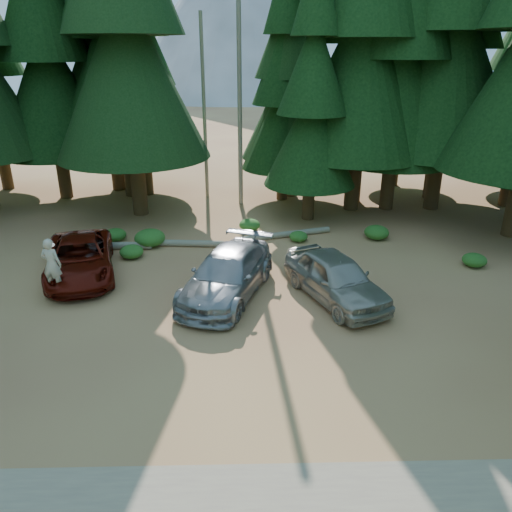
{
  "coord_description": "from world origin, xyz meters",
  "views": [
    {
      "loc": [
        0.99,
        -12.87,
        8.29
      ],
      "look_at": [
        1.4,
        3.81,
        1.25
      ],
      "focal_mm": 35.0,
      "sensor_mm": 36.0,
      "label": 1
    }
  ],
  "objects_px": {
    "silver_minivan_center": "(227,275)",
    "log_left": "(98,246)",
    "red_pickup": "(80,258)",
    "silver_minivan_right": "(336,277)",
    "log_mid": "(184,243)",
    "frisbee_player": "(52,264)",
    "log_right": "(286,234)"
  },
  "relations": [
    {
      "from": "frisbee_player",
      "to": "silver_minivan_right",
      "type": "bearing_deg",
      "value": -171.55
    },
    {
      "from": "red_pickup",
      "to": "silver_minivan_center",
      "type": "relative_size",
      "value": 0.96
    },
    {
      "from": "red_pickup",
      "to": "silver_minivan_right",
      "type": "height_order",
      "value": "silver_minivan_right"
    },
    {
      "from": "frisbee_player",
      "to": "log_left",
      "type": "xyz_separation_m",
      "value": [
        0.14,
        4.82,
        -1.25
      ]
    },
    {
      "from": "log_mid",
      "to": "log_right",
      "type": "relative_size",
      "value": 0.8
    },
    {
      "from": "silver_minivan_right",
      "to": "frisbee_player",
      "type": "distance_m",
      "value": 9.8
    },
    {
      "from": "silver_minivan_center",
      "to": "log_left",
      "type": "bearing_deg",
      "value": 161.69
    },
    {
      "from": "silver_minivan_center",
      "to": "frisbee_player",
      "type": "bearing_deg",
      "value": -157.39
    },
    {
      "from": "silver_minivan_center",
      "to": "log_mid",
      "type": "bearing_deg",
      "value": 132.6
    },
    {
      "from": "red_pickup",
      "to": "log_right",
      "type": "xyz_separation_m",
      "value": [
        8.31,
        4.01,
        -0.59
      ]
    },
    {
      "from": "log_left",
      "to": "red_pickup",
      "type": "bearing_deg",
      "value": -88.69
    },
    {
      "from": "frisbee_player",
      "to": "log_right",
      "type": "bearing_deg",
      "value": -135.61
    },
    {
      "from": "silver_minivan_center",
      "to": "silver_minivan_right",
      "type": "xyz_separation_m",
      "value": [
        3.81,
        -0.38,
        0.02
      ]
    },
    {
      "from": "silver_minivan_right",
      "to": "frisbee_player",
      "type": "xyz_separation_m",
      "value": [
        -9.78,
        0.02,
        0.6
      ]
    },
    {
      "from": "red_pickup",
      "to": "frisbee_player",
      "type": "height_order",
      "value": "frisbee_player"
    },
    {
      "from": "log_left",
      "to": "log_mid",
      "type": "relative_size",
      "value": 1.31
    },
    {
      "from": "silver_minivan_center",
      "to": "log_left",
      "type": "xyz_separation_m",
      "value": [
        -5.82,
        4.46,
        -0.63
      ]
    },
    {
      "from": "silver_minivan_right",
      "to": "log_right",
      "type": "relative_size",
      "value": 1.08
    },
    {
      "from": "frisbee_player",
      "to": "log_left",
      "type": "height_order",
      "value": "frisbee_player"
    },
    {
      "from": "frisbee_player",
      "to": "log_left",
      "type": "bearing_deg",
      "value": -83.15
    },
    {
      "from": "silver_minivan_right",
      "to": "log_right",
      "type": "height_order",
      "value": "silver_minivan_right"
    },
    {
      "from": "log_mid",
      "to": "red_pickup",
      "type": "bearing_deg",
      "value": -136.1
    },
    {
      "from": "silver_minivan_center",
      "to": "frisbee_player",
      "type": "relative_size",
      "value": 2.9
    },
    {
      "from": "red_pickup",
      "to": "silver_minivan_center",
      "type": "distance_m",
      "value": 6.02
    },
    {
      "from": "frisbee_player",
      "to": "log_mid",
      "type": "bearing_deg",
      "value": -118.68
    },
    {
      "from": "silver_minivan_center",
      "to": "silver_minivan_right",
      "type": "relative_size",
      "value": 1.14
    },
    {
      "from": "silver_minivan_right",
      "to": "log_mid",
      "type": "relative_size",
      "value": 1.35
    },
    {
      "from": "silver_minivan_right",
      "to": "frisbee_player",
      "type": "height_order",
      "value": "frisbee_player"
    },
    {
      "from": "silver_minivan_right",
      "to": "red_pickup",
      "type": "bearing_deg",
      "value": 143.76
    },
    {
      "from": "frisbee_player",
      "to": "log_right",
      "type": "height_order",
      "value": "frisbee_player"
    },
    {
      "from": "frisbee_player",
      "to": "log_mid",
      "type": "height_order",
      "value": "frisbee_player"
    },
    {
      "from": "silver_minivan_center",
      "to": "silver_minivan_right",
      "type": "bearing_deg",
      "value": 13.37
    }
  ]
}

